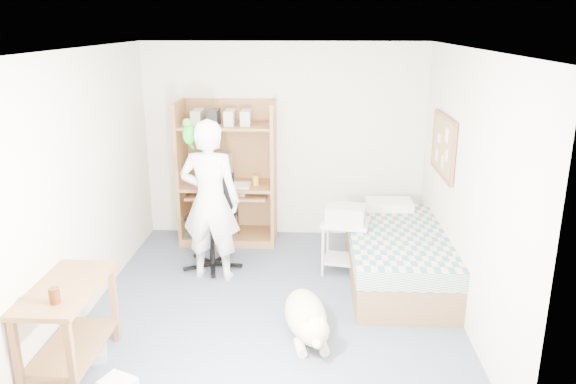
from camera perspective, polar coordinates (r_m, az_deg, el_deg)
The scene contains 20 objects.
floor at distance 5.79m, azimuth -1.42°, elevation -11.21°, with size 4.00×4.00×0.00m, color #4E576A.
wall_back at distance 7.25m, azimuth -0.37°, elevation 5.17°, with size 3.60×0.02×2.50m, color white.
wall_right at distance 5.49m, azimuth 17.59°, elevation 0.48°, with size 0.02×4.00×2.50m, color white.
wall_left at distance 5.73m, azimuth -19.78°, elevation 0.96°, with size 0.02×4.00×2.50m, color white.
ceiling at distance 5.11m, azimuth -1.63°, elevation 14.36°, with size 3.60×4.00×0.02m, color white.
computer_hutch at distance 7.17m, azimuth -6.07°, elevation 1.41°, with size 1.20×0.63×1.80m.
bed at distance 6.27m, azimuth 10.98°, elevation -6.29°, with size 1.02×2.02×0.66m.
side_desk at distance 4.88m, azimuth -21.40°, elevation -11.59°, with size 0.50×1.00×0.75m.
corkboard at distance 6.28m, azimuth 15.49°, elevation 4.57°, with size 0.04×0.94×0.66m.
office_chair at distance 6.53m, azimuth -7.61°, elevation -4.29°, with size 0.60×0.60×1.07m.
person at distance 6.07m, azimuth -7.90°, elevation -0.90°, with size 0.65×0.42×1.77m, color white.
parrot at distance 5.94m, azimuth -10.08°, elevation 5.95°, with size 0.13×0.23×0.36m.
dog at distance 5.16m, azimuth 1.91°, elevation -12.57°, with size 0.50×1.14×0.43m.
printer_cart at distance 6.33m, azimuth 5.83°, elevation -4.73°, with size 0.57×0.49×0.61m.
printer at distance 6.22m, azimuth 5.91°, elevation -2.21°, with size 0.42×0.32×0.18m, color #B4B4AF.
crt_monitor at distance 7.18m, azimuth -7.52°, elevation 2.40°, with size 0.43×0.45×0.35m.
keyboard at distance 7.06m, azimuth -6.14°, elevation -0.12°, with size 0.45×0.16×0.03m, color beige.
pencil_cup at distance 7.04m, azimuth -3.30°, elevation 1.18°, with size 0.08×0.08×0.12m, color gold.
drink_glass at distance 4.50m, azimuth -22.64°, elevation -9.70°, with size 0.08×0.08×0.12m, color #44200B.
floor_box_b at distance 5.20m, azimuth -18.95°, elevation -15.25°, with size 0.18×0.22×0.08m, color #A9A9A4.
Camera 1 is at (0.38, -5.09, 2.73)m, focal length 35.00 mm.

